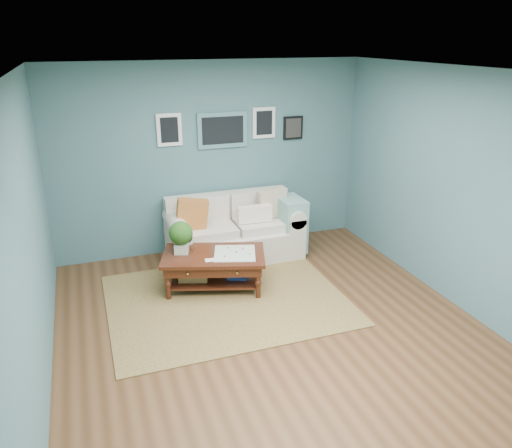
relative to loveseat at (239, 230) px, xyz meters
name	(u,v)px	position (x,y,z in m)	size (l,w,h in m)	color
room_shell	(274,211)	(-0.25, -1.97, 0.96)	(5.00, 5.02, 2.70)	brown
area_rug	(226,299)	(-0.55, -1.19, -0.39)	(2.78, 2.22, 0.01)	brown
loveseat	(239,230)	(0.00, 0.00, 0.00)	(1.91, 0.87, 0.98)	beige
coffee_table	(208,260)	(-0.66, -0.82, -0.01)	(1.42, 1.08, 0.88)	black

